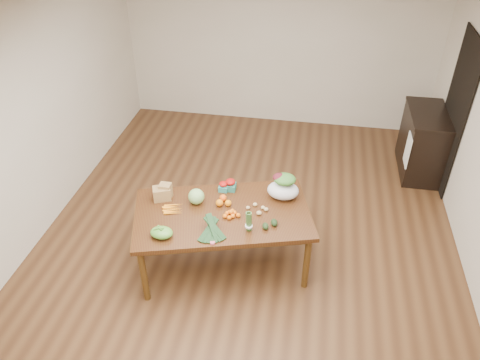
% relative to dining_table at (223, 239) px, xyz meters
% --- Properties ---
extents(floor, '(6.00, 6.00, 0.00)m').
position_rel_dining_table_xyz_m(floor, '(0.20, 0.59, -0.38)').
color(floor, brown).
rests_on(floor, ground).
extents(ceiling, '(5.00, 6.00, 0.02)m').
position_rel_dining_table_xyz_m(ceiling, '(0.20, 0.59, 2.33)').
color(ceiling, white).
rests_on(ceiling, room_walls).
extents(room_walls, '(5.02, 6.02, 2.70)m').
position_rel_dining_table_xyz_m(room_walls, '(0.20, 0.59, 0.97)').
color(room_walls, beige).
rests_on(room_walls, floor).
extents(dining_table, '(2.06, 1.50, 0.75)m').
position_rel_dining_table_xyz_m(dining_table, '(0.00, 0.00, 0.00)').
color(dining_table, '#42290F').
rests_on(dining_table, floor).
extents(doorway_dark, '(0.02, 1.00, 2.10)m').
position_rel_dining_table_xyz_m(doorway_dark, '(2.68, 2.19, 0.68)').
color(doorway_dark, black).
rests_on(doorway_dark, floor).
extents(cabinet, '(0.52, 1.02, 0.94)m').
position_rel_dining_table_xyz_m(cabinet, '(2.42, 2.37, 0.10)').
color(cabinet, black).
rests_on(cabinet, floor).
extents(dish_towel, '(0.02, 0.28, 0.45)m').
position_rel_dining_table_xyz_m(dish_towel, '(2.16, 1.99, 0.18)').
color(dish_towel, white).
rests_on(dish_towel, cabinet).
extents(paper_bag, '(0.30, 0.27, 0.18)m').
position_rel_dining_table_xyz_m(paper_bag, '(-0.70, 0.12, 0.46)').
color(paper_bag, '#A17948').
rests_on(paper_bag, dining_table).
extents(cabbage, '(0.17, 0.17, 0.17)m').
position_rel_dining_table_xyz_m(cabbage, '(-0.31, 0.11, 0.46)').
color(cabbage, '#91C471').
rests_on(cabbage, dining_table).
extents(strawberry_basket_a, '(0.12, 0.12, 0.09)m').
position_rel_dining_table_xyz_m(strawberry_basket_a, '(-0.07, 0.39, 0.42)').
color(strawberry_basket_a, red).
rests_on(strawberry_basket_a, dining_table).
extents(strawberry_basket_b, '(0.15, 0.15, 0.11)m').
position_rel_dining_table_xyz_m(strawberry_basket_b, '(0.01, 0.42, 0.43)').
color(strawberry_basket_b, '#AD140B').
rests_on(strawberry_basket_b, dining_table).
extents(orange_a, '(0.08, 0.08, 0.08)m').
position_rel_dining_table_xyz_m(orange_a, '(-0.05, 0.10, 0.42)').
color(orange_a, orange).
rests_on(orange_a, dining_table).
extents(orange_b, '(0.08, 0.08, 0.08)m').
position_rel_dining_table_xyz_m(orange_b, '(-0.03, 0.20, 0.41)').
color(orange_b, '#FF630F').
rests_on(orange_b, dining_table).
extents(orange_c, '(0.07, 0.07, 0.07)m').
position_rel_dining_table_xyz_m(orange_c, '(0.04, 0.12, 0.41)').
color(orange_c, orange).
rests_on(orange_c, dining_table).
extents(mandarin_cluster, '(0.22, 0.22, 0.08)m').
position_rel_dining_table_xyz_m(mandarin_cluster, '(0.10, -0.04, 0.41)').
color(mandarin_cluster, orange).
rests_on(mandarin_cluster, dining_table).
extents(carrots, '(0.26, 0.24, 0.03)m').
position_rel_dining_table_xyz_m(carrots, '(-0.53, -0.05, 0.39)').
color(carrots, '#FFA215').
rests_on(carrots, dining_table).
extents(snap_pea_bag, '(0.23, 0.17, 0.10)m').
position_rel_dining_table_xyz_m(snap_pea_bag, '(-0.51, -0.48, 0.43)').
color(snap_pea_bag, '#4D9432').
rests_on(snap_pea_bag, dining_table).
extents(kale_bunch, '(0.42, 0.47, 0.16)m').
position_rel_dining_table_xyz_m(kale_bunch, '(-0.03, -0.39, 0.45)').
color(kale_bunch, black).
rests_on(kale_bunch, dining_table).
extents(asparagus_bundle, '(0.11, 0.13, 0.26)m').
position_rel_dining_table_xyz_m(asparagus_bundle, '(0.32, -0.24, 0.50)').
color(asparagus_bundle, '#57853D').
rests_on(asparagus_bundle, dining_table).
extents(potato_a, '(0.04, 0.04, 0.04)m').
position_rel_dining_table_xyz_m(potato_a, '(0.26, 0.10, 0.39)').
color(potato_a, '#D8BA7C').
rests_on(potato_a, dining_table).
extents(potato_b, '(0.06, 0.05, 0.05)m').
position_rel_dining_table_xyz_m(potato_b, '(0.39, 0.03, 0.40)').
color(potato_b, tan).
rests_on(potato_b, dining_table).
extents(potato_c, '(0.05, 0.04, 0.04)m').
position_rel_dining_table_xyz_m(potato_c, '(0.42, 0.13, 0.39)').
color(potato_c, '#D4C07A').
rests_on(potato_c, dining_table).
extents(potato_d, '(0.05, 0.04, 0.04)m').
position_rel_dining_table_xyz_m(potato_d, '(0.33, 0.17, 0.40)').
color(potato_d, '#CFBC77').
rests_on(potato_d, dining_table).
extents(potato_e, '(0.05, 0.04, 0.04)m').
position_rel_dining_table_xyz_m(potato_e, '(0.45, 0.10, 0.40)').
color(potato_e, tan).
rests_on(potato_e, dining_table).
extents(avocado_a, '(0.09, 0.11, 0.06)m').
position_rel_dining_table_xyz_m(avocado_a, '(0.48, -0.18, 0.41)').
color(avocado_a, black).
rests_on(avocado_a, dining_table).
extents(avocado_b, '(0.09, 0.11, 0.07)m').
position_rel_dining_table_xyz_m(avocado_b, '(0.56, -0.11, 0.41)').
color(avocado_b, black).
rests_on(avocado_b, dining_table).
extents(salad_bag, '(0.41, 0.35, 0.27)m').
position_rel_dining_table_xyz_m(salad_bag, '(0.60, 0.37, 0.51)').
color(salad_bag, silver).
rests_on(salad_bag, dining_table).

